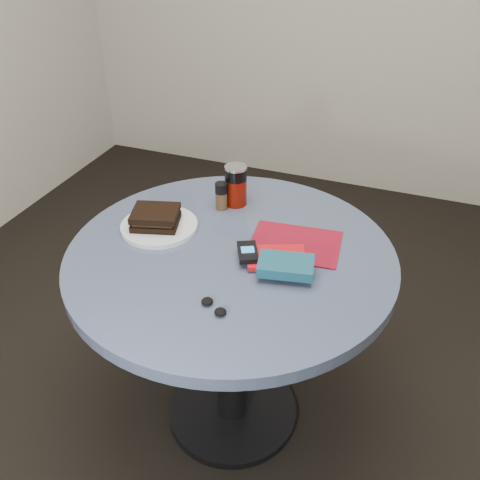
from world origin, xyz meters
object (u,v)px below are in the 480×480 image
(table, at_px, (231,293))
(mp3_player, at_px, (248,252))
(plate, at_px, (159,226))
(sandwich, at_px, (156,217))
(pepper_grinder, at_px, (221,196))
(magazine, at_px, (295,244))
(novel, at_px, (286,266))
(headphones, at_px, (214,307))
(soda_can, at_px, (236,185))
(red_book, at_px, (276,257))

(table, xyz_separation_m, mp3_player, (0.06, -0.02, 0.19))
(plate, bearing_deg, sandwich, -155.65)
(pepper_grinder, bearing_deg, plate, -126.73)
(pepper_grinder, bearing_deg, mp3_player, -53.28)
(pepper_grinder, distance_m, magazine, 0.32)
(novel, bearing_deg, table, 152.83)
(sandwich, relative_size, magazine, 0.63)
(magazine, relative_size, headphones, 2.96)
(table, relative_size, pepper_grinder, 10.39)
(headphones, bearing_deg, novel, 56.98)
(table, height_order, soda_can, soda_can)
(red_book, xyz_separation_m, headphones, (-0.09, -0.26, -0.00))
(sandwich, relative_size, mp3_player, 1.52)
(pepper_grinder, distance_m, novel, 0.42)
(plate, distance_m, soda_can, 0.30)
(plate, relative_size, headphones, 2.68)
(plate, height_order, red_book, red_book)
(magazine, bearing_deg, plate, -177.31)
(table, distance_m, plate, 0.32)
(sandwich, relative_size, novel, 1.11)
(table, bearing_deg, pepper_grinder, 118.45)
(headphones, bearing_deg, plate, 136.69)
(plate, xyz_separation_m, soda_can, (0.17, 0.24, 0.06))
(sandwich, relative_size, red_book, 1.00)
(plate, height_order, magazine, plate)
(table, relative_size, headphones, 10.86)
(sandwich, bearing_deg, mp3_player, -9.75)
(sandwich, distance_m, magazine, 0.45)
(magazine, distance_m, novel, 0.17)
(pepper_grinder, bearing_deg, magazine, -22.39)
(soda_can, relative_size, red_book, 0.82)
(table, relative_size, magazine, 3.67)
(magazine, bearing_deg, pepper_grinder, 151.64)
(table, relative_size, novel, 6.41)
(novel, distance_m, mp3_player, 0.13)
(soda_can, xyz_separation_m, red_book, (0.23, -0.27, -0.06))
(mp3_player, bearing_deg, headphones, -91.71)
(soda_can, height_order, magazine, soda_can)
(soda_can, bearing_deg, magazine, -32.97)
(soda_can, xyz_separation_m, novel, (0.28, -0.33, -0.04))
(pepper_grinder, bearing_deg, table, -61.55)
(plate, relative_size, mp3_player, 2.17)
(table, bearing_deg, plate, 171.14)
(red_book, distance_m, mp3_player, 0.09)
(soda_can, bearing_deg, sandwich, -127.34)
(table, xyz_separation_m, novel, (0.19, -0.05, 0.20))
(sandwich, bearing_deg, plate, 24.35)
(soda_can, bearing_deg, table, -71.99)
(pepper_grinder, xyz_separation_m, red_book, (0.27, -0.22, -0.04))
(table, distance_m, magazine, 0.26)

